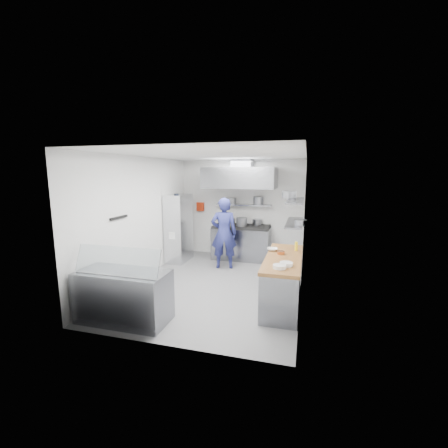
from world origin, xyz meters
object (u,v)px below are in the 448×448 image
(gas_range, at_px, (241,243))
(wire_rack, at_px, (179,228))
(display_case, at_px, (124,296))
(chef, at_px, (224,233))

(gas_range, distance_m, wire_rack, 1.82)
(gas_range, height_order, display_case, gas_range)
(chef, height_order, wire_rack, wire_rack)
(chef, xyz_separation_m, wire_rack, (-1.37, 0.29, 0.01))
(wire_rack, distance_m, display_case, 3.53)
(chef, height_order, display_case, chef)
(gas_range, height_order, chef, chef)
(wire_rack, relative_size, display_case, 1.23)
(gas_range, relative_size, wire_rack, 0.86)
(display_case, bearing_deg, gas_range, 74.98)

